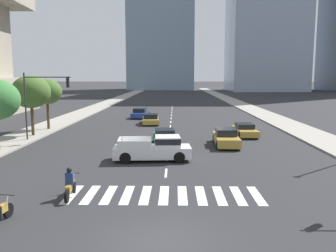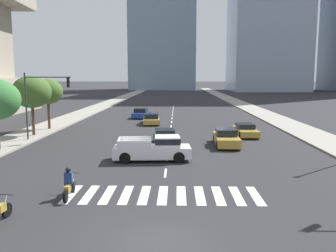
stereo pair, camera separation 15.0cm
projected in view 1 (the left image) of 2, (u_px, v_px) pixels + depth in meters
ground_plane at (160, 242)px, 12.37m from camera, size 800.00×800.00×0.00m
sidewalk_east at (288, 125)px, 41.80m from camera, size 4.00×260.00×0.15m
sidewalk_west at (55, 124)px, 42.34m from camera, size 4.00×260.00×0.15m
crosswalk_near at (164, 195)px, 17.25m from camera, size 9.45×2.80×0.01m
lane_divider_center at (171, 122)px, 44.97m from camera, size 0.14×50.00×0.01m
motorcycle_lead at (70, 185)px, 16.87m from camera, size 0.70×2.19×1.49m
pickup_truck at (156, 149)px, 24.33m from camera, size 5.39×2.28×1.67m
sedan_blue_0 at (140, 113)px, 49.52m from camera, size 2.32×4.84×1.35m
sedan_green_1 at (164, 138)px, 29.76m from camera, size 2.16×4.38×1.38m
sedan_gold_2 at (226, 138)px, 29.64m from camera, size 1.97×4.80×1.39m
sedan_gold_3 at (245, 130)px, 34.47m from camera, size 1.93×4.57×1.18m
sedan_gold_4 at (151, 119)px, 43.04m from camera, size 2.20×4.82×1.27m
traffic_signal_far at (42, 94)px, 31.10m from camera, size 4.39×0.28×5.92m
street_tree_second at (31, 92)px, 33.42m from camera, size 3.62×3.62×5.68m
street_tree_third at (47, 92)px, 37.58m from camera, size 3.14×3.14×5.32m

